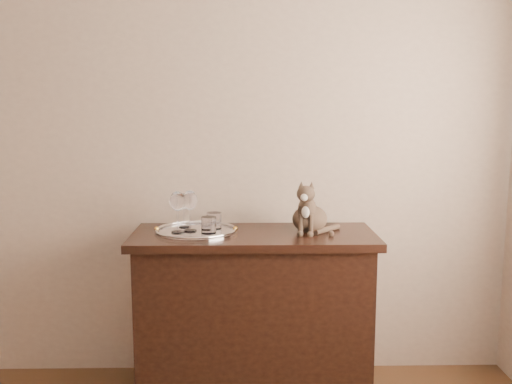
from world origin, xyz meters
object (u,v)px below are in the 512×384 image
at_px(tumbler_c, 214,221).
at_px(cat, 310,206).
at_px(wine_glass_d, 190,211).
at_px(wine_glass_a, 184,210).
at_px(tray, 196,231).
at_px(wine_glass_c, 178,212).
at_px(sideboard, 254,315).
at_px(tumbler_a, 209,225).

relative_size(tumbler_c, cat, 0.31).
height_order(wine_glass_d, tumbler_c, wine_glass_d).
distance_m(wine_glass_a, wine_glass_d, 0.10).
bearing_deg(wine_glass_a, cat, -8.13).
bearing_deg(tray, wine_glass_c, -155.20).
xyz_separation_m(wine_glass_c, wine_glass_d, (0.06, 0.03, -0.00)).
relative_size(sideboard, tumbler_c, 14.41).
bearing_deg(tumbler_a, wine_glass_c, 171.37).
relative_size(wine_glass_d, cat, 0.76).
height_order(wine_glass_c, tumbler_c, wine_glass_c).
height_order(sideboard, wine_glass_a, wine_glass_a).
height_order(tray, wine_glass_c, wine_glass_c).
relative_size(sideboard, wine_glass_d, 5.92).
height_order(sideboard, tumbler_c, tumbler_c).
xyz_separation_m(tray, wine_glass_d, (-0.03, -0.01, 0.11)).
height_order(tray, wine_glass_d, wine_glass_d).
relative_size(sideboard, wine_glass_a, 6.87).
bearing_deg(wine_glass_c, wine_glass_d, 27.00).
height_order(wine_glass_a, tumbler_a, wine_glass_a).
bearing_deg(wine_glass_c, cat, 3.03).
bearing_deg(wine_glass_a, sideboard, -17.18).
distance_m(wine_glass_a, wine_glass_c, 0.13).
xyz_separation_m(tray, wine_glass_c, (-0.08, -0.04, 0.11)).
bearing_deg(wine_glass_d, wine_glass_a, 113.19).
height_order(wine_glass_a, tumbler_c, wine_glass_a).
bearing_deg(wine_glass_c, sideboard, 2.34).
height_order(wine_glass_c, wine_glass_d, same).
bearing_deg(wine_glass_d, tray, 19.81).
distance_m(wine_glass_c, wine_glass_d, 0.06).
relative_size(wine_glass_c, tumbler_a, 2.49).
height_order(wine_glass_a, cat, cat).
relative_size(tray, tumbler_a, 4.88).
relative_size(tray, wine_glass_c, 1.96).
bearing_deg(tumbler_a, tumbler_c, 78.00).
distance_m(tray, tumbler_c, 0.11).
relative_size(tray, wine_glass_a, 2.29).
height_order(tray, tumbler_c, tumbler_c).
bearing_deg(wine_glass_d, cat, 0.48).
bearing_deg(cat, tumbler_a, -155.30).
xyz_separation_m(tray, cat, (0.56, -0.00, 0.13)).
bearing_deg(tumbler_a, cat, 6.59).
height_order(wine_glass_c, cat, cat).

